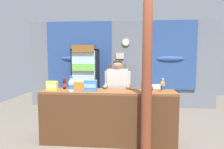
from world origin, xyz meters
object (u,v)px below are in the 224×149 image
at_px(plastic_lawn_chair, 153,97).
at_px(soda_bottle_water, 71,85).
at_px(snack_box_instant_noodle, 52,86).
at_px(bottle_shelf_rack, 118,86).
at_px(shopkeeper, 117,88).
at_px(stall_counter, 107,113).
at_px(drink_fridge, 86,75).
at_px(snack_box_biscuit, 91,86).
at_px(soda_bottle_lime_soda, 147,85).
at_px(soda_bottle_cola, 65,84).
at_px(soda_bottle_orange_soda, 163,86).
at_px(timber_post, 147,83).
at_px(soda_bottle_grape_soda, 150,88).

bearing_deg(plastic_lawn_chair, soda_bottle_water, -129.51).
relative_size(plastic_lawn_chair, snack_box_instant_noodle, 4.42).
relative_size(bottle_shelf_rack, snack_box_instant_noodle, 7.05).
xyz_separation_m(bottle_shelf_rack, soda_bottle_water, (-0.68, -2.57, 0.39)).
bearing_deg(plastic_lawn_chair, shopkeeper, -121.42).
height_order(stall_counter, drink_fridge, drink_fridge).
distance_m(soda_bottle_water, snack_box_biscuit, 0.35).
bearing_deg(snack_box_instant_noodle, soda_bottle_lime_soda, 5.54).
bearing_deg(soda_bottle_cola, snack_box_biscuit, -16.63).
height_order(soda_bottle_orange_soda, snack_box_instant_noodle, soda_bottle_orange_soda).
height_order(soda_bottle_lime_soda, snack_box_biscuit, soda_bottle_lime_soda).
height_order(timber_post, soda_bottle_water, timber_post).
relative_size(soda_bottle_grape_soda, snack_box_instant_noodle, 1.17).
xyz_separation_m(soda_bottle_lime_soda, snack_box_biscuit, (-1.04, -0.19, 0.00)).
bearing_deg(stall_counter, plastic_lawn_chair, 62.74).
relative_size(shopkeeper, snack_box_instant_noodle, 7.84).
bearing_deg(snack_box_biscuit, snack_box_instant_noodle, 178.44).
bearing_deg(stall_counter, soda_bottle_water, -176.05).
distance_m(shopkeeper, soda_bottle_orange_soda, 0.97).
bearing_deg(soda_bottle_lime_soda, stall_counter, -161.50).
relative_size(soda_bottle_orange_soda, soda_bottle_cola, 1.00).
bearing_deg(plastic_lawn_chair, soda_bottle_cola, -136.60).
xyz_separation_m(soda_bottle_water, soda_bottle_cola, (-0.20, 0.26, -0.02)).
bearing_deg(bottle_shelf_rack, soda_bottle_grape_soda, -74.58).
bearing_deg(shopkeeper, soda_bottle_orange_soda, -29.80).
bearing_deg(snack_box_instant_noodle, soda_bottle_water, -16.39).
bearing_deg(soda_bottle_lime_soda, bottle_shelf_rack, 107.03).
height_order(bottle_shelf_rack, soda_bottle_lime_soda, bottle_shelf_rack).
xyz_separation_m(plastic_lawn_chair, snack_box_instant_noodle, (-2.07, -1.92, 0.57)).
height_order(timber_post, plastic_lawn_chair, timber_post).
xyz_separation_m(shopkeeper, soda_bottle_cola, (-1.00, -0.34, 0.12)).
relative_size(timber_post, soda_bottle_orange_soda, 10.05).
distance_m(stall_counter, bottle_shelf_rack, 2.52).
xyz_separation_m(shopkeeper, snack_box_biscuit, (-0.46, -0.50, 0.12)).
height_order(plastic_lawn_chair, shopkeeper, shopkeeper).
relative_size(timber_post, soda_bottle_cola, 10.05).
height_order(drink_fridge, soda_bottle_cola, drink_fridge).
distance_m(stall_counter, soda_bottle_orange_soda, 1.10).
bearing_deg(shopkeeper, soda_bottle_lime_soda, -27.95).
bearing_deg(timber_post, soda_bottle_cola, 160.92).
relative_size(soda_bottle_orange_soda, snack_box_instant_noodle, 1.26).
relative_size(soda_bottle_lime_soda, soda_bottle_orange_soda, 0.94).
bearing_deg(soda_bottle_lime_soda, soda_bottle_cola, -178.87).
bearing_deg(drink_fridge, timber_post, -58.94).
bearing_deg(shopkeeper, bottle_shelf_rack, 93.43).
xyz_separation_m(bottle_shelf_rack, soda_bottle_lime_soda, (0.70, -2.28, 0.37)).
bearing_deg(soda_bottle_water, soda_bottle_lime_soda, 11.80).
relative_size(plastic_lawn_chair, shopkeeper, 0.56).
relative_size(stall_counter, soda_bottle_cola, 9.99).
bearing_deg(soda_bottle_water, bottle_shelf_rack, 75.16).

